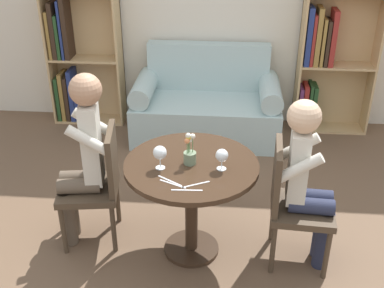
{
  "coord_description": "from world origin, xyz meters",
  "views": [
    {
      "loc": [
        0.23,
        -2.74,
        2.38
      ],
      "look_at": [
        0.0,
        0.05,
        0.86
      ],
      "focal_mm": 45.0,
      "sensor_mm": 36.0,
      "label": 1
    }
  ],
  "objects_px": {
    "chair_right": "(292,200)",
    "bookshelf_right": "(326,64)",
    "couch": "(207,107)",
    "flower_vase": "(190,152)",
    "person_left": "(83,156)",
    "chair_left": "(98,181)",
    "bookshelf_left": "(77,61)",
    "wine_glass_right": "(222,156)",
    "person_right": "(308,179)",
    "wine_glass_left": "(160,153)"
  },
  "relations": [
    {
      "from": "chair_right",
      "to": "bookshelf_right",
      "type": "bearing_deg",
      "value": -10.24
    },
    {
      "from": "couch",
      "to": "flower_vase",
      "type": "xyz_separation_m",
      "value": [
        -0.01,
        -1.88,
        0.51
      ]
    },
    {
      "from": "person_left",
      "to": "chair_left",
      "type": "bearing_deg",
      "value": 95.76
    },
    {
      "from": "bookshelf_left",
      "to": "flower_vase",
      "type": "distance_m",
      "value": 2.59
    },
    {
      "from": "couch",
      "to": "wine_glass_right",
      "type": "height_order",
      "value": "couch"
    },
    {
      "from": "chair_right",
      "to": "person_right",
      "type": "bearing_deg",
      "value": -92.5
    },
    {
      "from": "chair_right",
      "to": "person_right",
      "type": "relative_size",
      "value": 0.73
    },
    {
      "from": "person_right",
      "to": "wine_glass_left",
      "type": "xyz_separation_m",
      "value": [
        -0.97,
        -0.05,
        0.18
      ]
    },
    {
      "from": "chair_left",
      "to": "flower_vase",
      "type": "xyz_separation_m",
      "value": [
        0.68,
        -0.1,
        0.33
      ]
    },
    {
      "from": "person_left",
      "to": "person_right",
      "type": "relative_size",
      "value": 1.07
    },
    {
      "from": "bookshelf_left",
      "to": "chair_left",
      "type": "bearing_deg",
      "value": -69.88
    },
    {
      "from": "bookshelf_right",
      "to": "wine_glass_right",
      "type": "relative_size",
      "value": 10.05
    },
    {
      "from": "chair_left",
      "to": "person_right",
      "type": "xyz_separation_m",
      "value": [
        1.46,
        -0.13,
        0.18
      ]
    },
    {
      "from": "chair_right",
      "to": "bookshelf_left",
      "type": "bearing_deg",
      "value": 48.04
    },
    {
      "from": "wine_glass_right",
      "to": "flower_vase",
      "type": "xyz_separation_m",
      "value": [
        -0.21,
        0.06,
        -0.01
      ]
    },
    {
      "from": "bookshelf_left",
      "to": "person_left",
      "type": "height_order",
      "value": "bookshelf_left"
    },
    {
      "from": "bookshelf_left",
      "to": "chair_right",
      "type": "xyz_separation_m",
      "value": [
        2.12,
        -2.17,
        -0.19
      ]
    },
    {
      "from": "bookshelf_right",
      "to": "person_left",
      "type": "bearing_deg",
      "value": -133.9
    },
    {
      "from": "bookshelf_right",
      "to": "bookshelf_left",
      "type": "bearing_deg",
      "value": -179.99
    },
    {
      "from": "couch",
      "to": "wine_glass_left",
      "type": "bearing_deg",
      "value": -95.75
    },
    {
      "from": "person_left",
      "to": "bookshelf_left",
      "type": "bearing_deg",
      "value": -170.16
    },
    {
      "from": "couch",
      "to": "wine_glass_left",
      "type": "distance_m",
      "value": 2.04
    },
    {
      "from": "chair_right",
      "to": "wine_glass_right",
      "type": "height_order",
      "value": "chair_right"
    },
    {
      "from": "couch",
      "to": "flower_vase",
      "type": "height_order",
      "value": "flower_vase"
    },
    {
      "from": "bookshelf_right",
      "to": "flower_vase",
      "type": "distance_m",
      "value": 2.48
    },
    {
      "from": "flower_vase",
      "to": "bookshelf_right",
      "type": "bearing_deg",
      "value": 60.19
    },
    {
      "from": "bookshelf_right",
      "to": "flower_vase",
      "type": "bearing_deg",
      "value": -119.81
    },
    {
      "from": "person_left",
      "to": "wine_glass_left",
      "type": "height_order",
      "value": "person_left"
    },
    {
      "from": "person_left",
      "to": "flower_vase",
      "type": "height_order",
      "value": "person_left"
    },
    {
      "from": "bookshelf_left",
      "to": "person_right",
      "type": "height_order",
      "value": "bookshelf_left"
    },
    {
      "from": "person_right",
      "to": "flower_vase",
      "type": "distance_m",
      "value": 0.8
    },
    {
      "from": "person_right",
      "to": "wine_glass_left",
      "type": "distance_m",
      "value": 0.99
    },
    {
      "from": "chair_left",
      "to": "chair_right",
      "type": "bearing_deg",
      "value": 76.91
    },
    {
      "from": "couch",
      "to": "bookshelf_right",
      "type": "bearing_deg",
      "value": 12.41
    },
    {
      "from": "couch",
      "to": "flower_vase",
      "type": "bearing_deg",
      "value": -90.34
    },
    {
      "from": "bookshelf_left",
      "to": "chair_right",
      "type": "relative_size",
      "value": 1.62
    },
    {
      "from": "person_left",
      "to": "wine_glass_left",
      "type": "xyz_separation_m",
      "value": [
        0.57,
        -0.16,
        0.14
      ]
    },
    {
      "from": "bookshelf_left",
      "to": "wine_glass_left",
      "type": "relative_size",
      "value": 9.06
    },
    {
      "from": "person_right",
      "to": "person_left",
      "type": "bearing_deg",
      "value": 89.58
    },
    {
      "from": "bookshelf_right",
      "to": "chair_left",
      "type": "height_order",
      "value": "bookshelf_right"
    },
    {
      "from": "chair_left",
      "to": "wine_glass_right",
      "type": "relative_size",
      "value": 6.2
    },
    {
      "from": "bookshelf_left",
      "to": "bookshelf_right",
      "type": "height_order",
      "value": "same"
    },
    {
      "from": "chair_left",
      "to": "wine_glass_left",
      "type": "distance_m",
      "value": 0.63
    },
    {
      "from": "chair_left",
      "to": "person_right",
      "type": "bearing_deg",
      "value": 76.85
    },
    {
      "from": "wine_glass_left",
      "to": "wine_glass_right",
      "type": "distance_m",
      "value": 0.4
    },
    {
      "from": "bookshelf_left",
      "to": "chair_right",
      "type": "distance_m",
      "value": 3.04
    },
    {
      "from": "person_left",
      "to": "chair_right",
      "type": "bearing_deg",
      "value": 77.98
    },
    {
      "from": "chair_right",
      "to": "wine_glass_left",
      "type": "height_order",
      "value": "wine_glass_left"
    },
    {
      "from": "couch",
      "to": "bookshelf_right",
      "type": "height_order",
      "value": "bookshelf_right"
    },
    {
      "from": "couch",
      "to": "wine_glass_left",
      "type": "relative_size",
      "value": 9.39
    }
  ]
}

